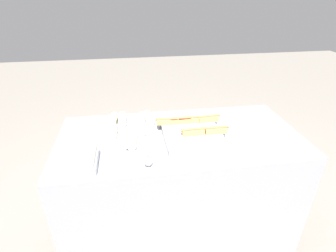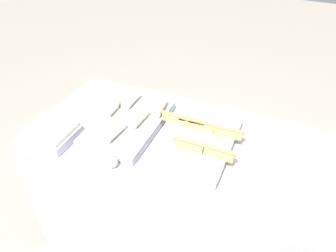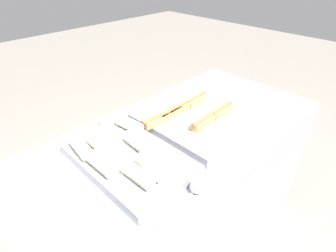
# 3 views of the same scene
# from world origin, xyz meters

# --- Properties ---
(ground_plane) EXTENTS (12.00, 12.00, 0.00)m
(ground_plane) POSITION_xyz_m (0.00, 0.00, 0.00)
(ground_plane) COLOR gray
(counter) EXTENTS (1.65, 0.80, 0.90)m
(counter) POSITION_xyz_m (0.00, 0.00, 0.45)
(counter) COLOR #A8AAB2
(counter) RESTS_ON ground_plane
(tray_hotdogs) EXTENTS (0.46, 0.53, 0.10)m
(tray_hotdogs) POSITION_xyz_m (0.07, 0.00, 0.94)
(tray_hotdogs) COLOR #A8AAB2
(tray_hotdogs) RESTS_ON counter
(tray_wraps) EXTENTS (0.34, 0.55, 0.11)m
(tray_wraps) POSITION_xyz_m (-0.33, 0.01, 0.94)
(tray_wraps) COLOR #A8AAB2
(tray_wraps) RESTS_ON counter
(tray_side_front) EXTENTS (0.26, 0.23, 0.07)m
(tray_side_front) POSITION_xyz_m (-0.66, -0.25, 0.94)
(tray_side_front) COLOR #A8AAB2
(tray_side_front) RESTS_ON counter
(serving_spoon_near) EXTENTS (0.24, 0.05, 0.05)m
(serving_spoon_near) POSITION_xyz_m (-0.26, -0.31, 0.93)
(serving_spoon_near) COLOR #B2B5BA
(serving_spoon_near) RESTS_ON counter
(serving_spoon_far) EXTENTS (0.25, 0.05, 0.05)m
(serving_spoon_far) POSITION_xyz_m (-0.25, 0.31, 0.93)
(serving_spoon_far) COLOR #B2B5BA
(serving_spoon_far) RESTS_ON counter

